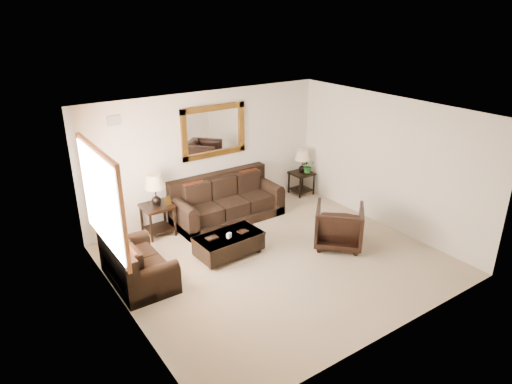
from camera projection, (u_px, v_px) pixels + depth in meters
room at (278, 192)px, 7.78m from camera, size 5.51×5.01×2.71m
window at (102, 199)px, 6.98m from camera, size 0.07×1.96×1.66m
mirror at (214, 131)px, 9.56m from camera, size 1.50×0.06×1.10m
air_vent at (114, 121)px, 8.30m from camera, size 0.25×0.02×0.18m
sofa at (226, 203)px, 9.81m from camera, size 2.34×1.01×0.96m
loveseat at (136, 266)px, 7.53m from camera, size 0.86×1.45×0.82m
end_table_left at (156, 196)px, 8.93m from camera, size 0.58×0.58×1.28m
end_table_right at (302, 166)px, 10.96m from camera, size 0.51×0.51×1.11m
coffee_table at (229, 243)px, 8.37m from camera, size 1.26×0.72×0.52m
armchair at (339, 224)px, 8.66m from camera, size 1.20×1.20×0.90m
potted_plant at (308, 167)px, 10.96m from camera, size 0.39×0.41×0.26m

